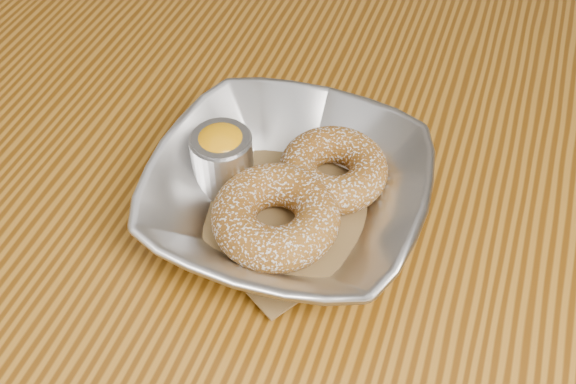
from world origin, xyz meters
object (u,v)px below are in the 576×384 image
(table, at_px, (245,242))
(donut_front, at_px, (276,216))
(donut_back, at_px, (333,169))
(ramekin, at_px, (222,157))
(serving_bowl, at_px, (288,195))

(table, bearing_deg, donut_front, -46.38)
(donut_back, bearing_deg, donut_front, -112.64)
(table, distance_m, donut_front, 0.15)
(donut_front, height_order, ramekin, ramekin)
(donut_back, xyz_separation_m, ramekin, (-0.08, -0.03, 0.01))
(serving_bowl, xyz_separation_m, donut_front, (-0.00, -0.02, 0.00))
(table, relative_size, ramekin, 21.34)
(ramekin, bearing_deg, donut_front, -31.17)
(donut_front, distance_m, ramekin, 0.07)
(table, bearing_deg, donut_back, 4.44)
(donut_back, distance_m, donut_front, 0.07)
(donut_back, xyz_separation_m, donut_front, (-0.03, -0.06, 0.00))
(serving_bowl, distance_m, ramekin, 0.06)
(table, height_order, serving_bowl, serving_bowl)
(donut_front, bearing_deg, table, 133.62)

